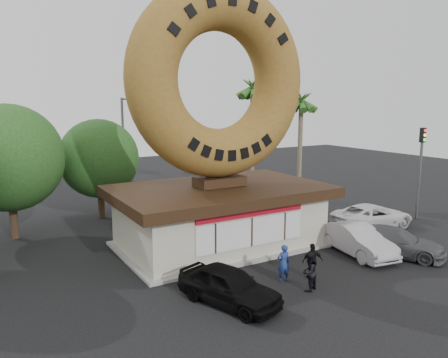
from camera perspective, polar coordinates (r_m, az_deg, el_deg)
ground at (r=19.48m, az=8.51°, el=-13.42°), size 90.00×90.00×0.00m
donut_shop at (r=23.59m, az=-0.56°, el=-4.57°), size 11.20×7.20×3.80m
giant_donut at (r=22.85m, az=-0.62°, el=12.70°), size 9.95×2.54×9.95m
tree_west at (r=27.04m, az=-26.32°, el=2.47°), size 6.00×6.00×7.65m
tree_mid at (r=29.96m, az=-16.01°, el=2.58°), size 5.20×5.20×6.63m
palm_near at (r=33.60m, az=3.77°, el=11.23°), size 2.60×2.60×9.75m
palm_far at (r=34.53m, az=10.05°, el=9.52°), size 2.60×2.60×8.75m
street_lamp at (r=31.45m, az=-12.72°, el=3.91°), size 2.11×0.20×8.00m
traffic_signal at (r=31.23m, az=24.31°, el=2.08°), size 0.30×0.38×6.07m
person_left at (r=19.43m, az=7.78°, el=-10.83°), size 0.67×0.51×1.66m
person_center at (r=18.70m, az=11.03°, el=-11.80°), size 0.97×0.86×1.65m
person_right at (r=19.95m, az=11.48°, el=-10.46°), size 1.02×0.69×1.61m
car_black at (r=17.31m, az=0.64°, el=-13.75°), size 3.10×4.68×1.48m
car_silver at (r=23.53m, az=17.00°, el=-7.59°), size 2.29×4.84×1.53m
car_grey at (r=24.04m, az=21.38°, el=-7.63°), size 4.10×5.20×1.41m
car_white at (r=28.65m, az=18.80°, el=-4.60°), size 5.47×2.83×1.47m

